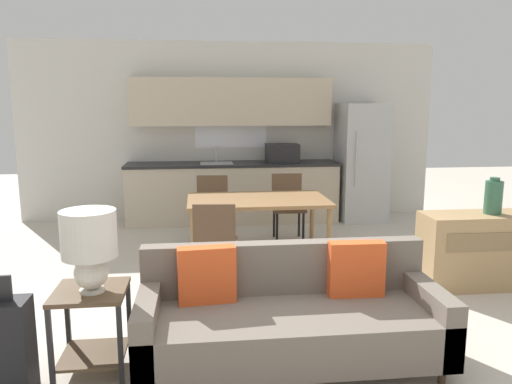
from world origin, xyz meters
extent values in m
plane|color=beige|center=(0.00, 0.00, 0.00)|extent=(20.00, 20.00, 0.00)
cube|color=silver|center=(0.00, 4.63, 1.35)|extent=(6.40, 0.06, 2.70)
cube|color=white|center=(0.00, 4.59, 1.63)|extent=(1.10, 0.01, 1.06)
cube|color=beige|center=(0.00, 4.29, 0.43)|extent=(3.14, 0.62, 0.86)
cube|color=#232326|center=(0.00, 4.29, 0.88)|extent=(3.17, 0.65, 0.04)
cube|color=#B2B5B7|center=(-0.24, 4.24, 0.90)|extent=(0.48, 0.36, 0.01)
cylinder|color=#B7BABC|center=(-0.24, 4.41, 1.02)|extent=(0.02, 0.02, 0.24)
cube|color=beige|center=(0.00, 4.43, 1.80)|extent=(2.99, 0.34, 0.70)
cube|color=black|center=(0.75, 4.24, 1.04)|extent=(0.48, 0.36, 0.28)
cube|color=#B7BABC|center=(1.97, 4.22, 0.89)|extent=(0.68, 0.72, 1.78)
cylinder|color=silver|center=(1.77, 3.84, 0.98)|extent=(0.02, 0.02, 0.80)
cube|color=olive|center=(0.15, 2.35, 0.70)|extent=(1.57, 0.93, 0.04)
cylinder|color=olive|center=(-0.58, 1.94, 0.34)|extent=(0.05, 0.05, 0.68)
cylinder|color=olive|center=(0.87, 1.94, 0.34)|extent=(0.05, 0.05, 0.68)
cylinder|color=olive|center=(-0.58, 2.75, 0.34)|extent=(0.05, 0.05, 0.68)
cylinder|color=olive|center=(0.87, 2.75, 0.34)|extent=(0.05, 0.05, 0.68)
cylinder|color=#3D2D1E|center=(1.03, -0.34, 0.05)|extent=(0.05, 0.05, 0.10)
cylinder|color=#3D2D1E|center=(-0.83, 0.30, 0.05)|extent=(0.05, 0.05, 0.10)
cylinder|color=#3D2D1E|center=(1.03, 0.30, 0.05)|extent=(0.05, 0.05, 0.10)
cube|color=#6B6056|center=(0.10, -0.02, 0.26)|extent=(2.06, 0.80, 0.31)
cube|color=#6B6056|center=(0.10, 0.31, 0.44)|extent=(2.06, 0.14, 0.69)
cube|color=#6B6056|center=(-0.86, -0.02, 0.33)|extent=(0.14, 0.80, 0.45)
cube|color=#6B6056|center=(1.06, -0.02, 0.33)|extent=(0.14, 0.80, 0.45)
cube|color=#E05123|center=(-0.47, 0.18, 0.61)|extent=(0.41, 0.16, 0.40)
cube|color=#E05123|center=(0.60, 0.18, 0.61)|extent=(0.40, 0.13, 0.40)
cube|color=brown|center=(-1.23, 0.06, 0.57)|extent=(0.46, 0.46, 0.03)
cube|color=brown|center=(-1.23, 0.06, 0.13)|extent=(0.42, 0.42, 0.02)
cube|color=#232326|center=(-1.44, -0.15, 0.28)|extent=(0.03, 0.03, 0.55)
cube|color=#232326|center=(-1.02, -0.15, 0.28)|extent=(0.03, 0.03, 0.55)
cube|color=#232326|center=(-1.44, 0.27, 0.28)|extent=(0.03, 0.03, 0.55)
cube|color=#232326|center=(-1.02, 0.27, 0.28)|extent=(0.03, 0.03, 0.55)
cylinder|color=silver|center=(-1.21, 0.02, 0.59)|extent=(0.16, 0.16, 0.02)
sphere|color=silver|center=(-1.21, 0.02, 0.71)|extent=(0.21, 0.21, 0.21)
cylinder|color=beige|center=(-1.21, 0.02, 0.97)|extent=(0.35, 0.35, 0.30)
cube|color=tan|center=(2.18, 1.28, 0.36)|extent=(1.09, 0.44, 0.73)
cube|color=olive|center=(2.18, 1.06, 0.51)|extent=(0.87, 0.01, 0.18)
cylinder|color=#336047|center=(2.30, 1.27, 0.89)|extent=(0.16, 0.16, 0.32)
cylinder|color=#336047|center=(2.30, 1.27, 1.07)|extent=(0.09, 0.09, 0.04)
cube|color=brown|center=(0.65, 3.14, 0.42)|extent=(0.44, 0.44, 0.04)
cube|color=brown|center=(0.66, 3.34, 0.65)|extent=(0.40, 0.05, 0.42)
cylinder|color=black|center=(0.47, 2.98, 0.20)|extent=(0.03, 0.03, 0.40)
cylinder|color=black|center=(0.81, 2.96, 0.20)|extent=(0.03, 0.03, 0.40)
cylinder|color=black|center=(0.49, 3.32, 0.20)|extent=(0.03, 0.03, 0.40)
cylinder|color=black|center=(0.83, 3.30, 0.20)|extent=(0.03, 0.03, 0.40)
cube|color=brown|center=(-0.36, 3.08, 0.42)|extent=(0.46, 0.46, 0.04)
cube|color=brown|center=(-0.34, 3.28, 0.65)|extent=(0.40, 0.07, 0.42)
cylinder|color=black|center=(-0.54, 2.93, 0.20)|extent=(0.03, 0.03, 0.40)
cylinder|color=black|center=(-0.21, 2.90, 0.20)|extent=(0.03, 0.03, 0.40)
cylinder|color=black|center=(-0.51, 3.27, 0.20)|extent=(0.03, 0.03, 0.40)
cylinder|color=black|center=(-0.17, 3.23, 0.20)|extent=(0.03, 0.03, 0.40)
cube|color=brown|center=(-0.36, 1.60, 0.42)|extent=(0.46, 0.46, 0.04)
cube|color=brown|center=(-0.38, 1.41, 0.65)|extent=(0.40, 0.07, 0.42)
cylinder|color=black|center=(-0.17, 1.76, 0.20)|extent=(0.03, 0.03, 0.40)
cylinder|color=black|center=(-0.51, 1.79, 0.20)|extent=(0.03, 0.03, 0.40)
cylinder|color=black|center=(-0.20, 1.42, 0.20)|extent=(0.03, 0.03, 0.40)
cylinder|color=black|center=(-0.54, 1.45, 0.20)|extent=(0.03, 0.03, 0.40)
camera|label=1|loc=(-0.51, -3.14, 1.79)|focal=35.00mm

